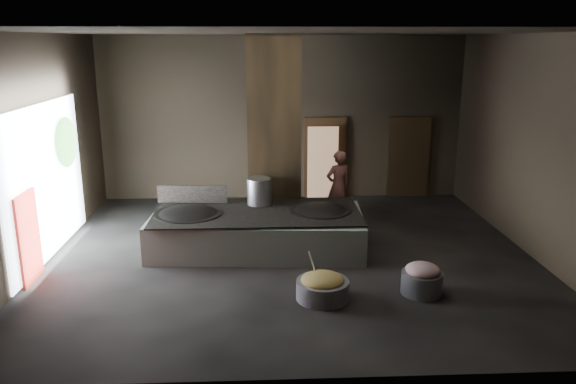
{
  "coord_description": "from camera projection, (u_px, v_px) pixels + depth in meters",
  "views": [
    {
      "loc": [
        -0.59,
        -11.03,
        4.35
      ],
      "look_at": [
        -0.04,
        0.4,
        1.25
      ],
      "focal_mm": 35.0,
      "sensor_mm": 36.0,
      "label": 1
    }
  ],
  "objects": [
    {
      "name": "left_wall",
      "position": [
        34.0,
        151.0,
        10.98
      ],
      "size": [
        0.1,
        9.0,
        4.5
      ],
      "primitive_type": "cube",
      "color": "black",
      "rests_on": "ground"
    },
    {
      "name": "wok_right",
      "position": [
        320.0,
        214.0,
        12.06
      ],
      "size": [
        1.31,
        1.31,
        0.37
      ],
      "primitive_type": "ellipsoid",
      "color": "black",
      "rests_on": "hearth_platform"
    },
    {
      "name": "ladle",
      "position": [
        313.0,
        266.0,
        9.77
      ],
      "size": [
        0.22,
        0.32,
        0.65
      ],
      "primitive_type": "cylinder",
      "rotation": [
        0.49,
        0.0,
        -0.58
      ],
      "color": "#B8BAC0",
      "rests_on": "veg_basin"
    },
    {
      "name": "platform_cap",
      "position": [
        257.0,
        212.0,
        11.93
      ],
      "size": [
        4.37,
        2.1,
        0.03
      ],
      "primitive_type": "cube",
      "color": "black",
      "rests_on": "hearth_platform"
    },
    {
      "name": "back_wall",
      "position": [
        282.0,
        118.0,
        15.6
      ],
      "size": [
        10.0,
        0.1,
        4.5
      ],
      "primitive_type": "cube",
      "color": "black",
      "rests_on": "ground"
    },
    {
      "name": "pillar",
      "position": [
        274.0,
        134.0,
        13.03
      ],
      "size": [
        1.2,
        1.2,
        4.5
      ],
      "primitive_type": "cube",
      "color": "black",
      "rests_on": "ground"
    },
    {
      "name": "ceiling",
      "position": [
        291.0,
        29.0,
        10.61
      ],
      "size": [
        10.0,
        9.0,
        0.1
      ],
      "primitive_type": "cube",
      "color": "black",
      "rests_on": "back_wall"
    },
    {
      "name": "doorway_far",
      "position": [
        409.0,
        158.0,
        15.97
      ],
      "size": [
        1.18,
        0.08,
        2.38
      ],
      "primitive_type": "cube",
      "color": "black",
      "rests_on": "ground"
    },
    {
      "name": "tree_silhouette",
      "position": [
        66.0,
        142.0,
        12.25
      ],
      "size": [
        0.28,
        1.1,
        1.1
      ],
      "primitive_type": "ellipsoid",
      "color": "#194714",
      "rests_on": "left_opening"
    },
    {
      "name": "pavilion_sliver",
      "position": [
        29.0,
        238.0,
        10.29
      ],
      "size": [
        0.05,
        0.9,
        1.7
      ],
      "primitive_type": "cube",
      "color": "maroon",
      "rests_on": "ground"
    },
    {
      "name": "doorway_near",
      "position": [
        325.0,
        159.0,
        15.86
      ],
      "size": [
        1.18,
        0.08,
        2.38
      ],
      "primitive_type": "cube",
      "color": "black",
      "rests_on": "ground"
    },
    {
      "name": "wok_left",
      "position": [
        188.0,
        217.0,
        11.83
      ],
      "size": [
        1.41,
        1.41,
        0.39
      ],
      "primitive_type": "ellipsoid",
      "color": "black",
      "rests_on": "hearth_platform"
    },
    {
      "name": "meat_fill",
      "position": [
        423.0,
        270.0,
        9.87
      ],
      "size": [
        0.6,
        0.6,
        0.23
      ],
      "primitive_type": "ellipsoid",
      "color": "#AC676A",
      "rests_on": "meat_basin"
    },
    {
      "name": "veg_basin",
      "position": [
        323.0,
        290.0,
        9.73
      ],
      "size": [
        1.04,
        1.04,
        0.34
      ],
      "primitive_type": "cylinder",
      "rotation": [
        0.0,
        0.0,
        -0.14
      ],
      "color": "slate",
      "rests_on": "ground"
    },
    {
      "name": "left_opening",
      "position": [
        46.0,
        181.0,
        11.34
      ],
      "size": [
        0.04,
        4.2,
        3.1
      ],
      "primitive_type": "cube",
      "color": "white",
      "rests_on": "ground"
    },
    {
      "name": "stock_pot",
      "position": [
        259.0,
        191.0,
        12.38
      ],
      "size": [
        0.54,
        0.54,
        0.58
      ],
      "primitive_type": "cylinder",
      "color": "#B8BAC0",
      "rests_on": "hearth_platform"
    },
    {
      "name": "floor",
      "position": [
        291.0,
        256.0,
        11.81
      ],
      "size": [
        10.0,
        9.0,
        0.1
      ],
      "primitive_type": "cube",
      "color": "black",
      "rests_on": "ground"
    },
    {
      "name": "doorway_far_glow",
      "position": [
        411.0,
        160.0,
        16.06
      ],
      "size": [
        0.81,
        0.04,
        1.92
      ],
      "primitive_type": "cube",
      "color": "#8C6647",
      "rests_on": "ground"
    },
    {
      "name": "meat_basin",
      "position": [
        422.0,
        283.0,
        9.93
      ],
      "size": [
        0.8,
        0.8,
        0.4
      ],
      "primitive_type": "cylinder",
      "rotation": [
        0.0,
        0.0,
        0.11
      ],
      "color": "slate",
      "rests_on": "ground"
    },
    {
      "name": "wok_left_rim",
      "position": [
        188.0,
        214.0,
        11.81
      ],
      "size": [
        1.44,
        1.44,
        0.05
      ],
      "primitive_type": "cylinder",
      "color": "black",
      "rests_on": "hearth_platform"
    },
    {
      "name": "hearth_platform",
      "position": [
        257.0,
        231.0,
        12.04
      ],
      "size": [
        4.6,
        2.43,
        0.78
      ],
      "primitive_type": "cube",
      "rotation": [
        0.0,
        0.0,
        -0.07
      ],
      "color": "#A2B4A2",
      "rests_on": "ground"
    },
    {
      "name": "doorway_near_glow",
      "position": [
        323.0,
        163.0,
        15.67
      ],
      "size": [
        0.85,
        0.04,
        2.02
      ],
      "primitive_type": "cube",
      "color": "#8C6647",
      "rests_on": "ground"
    },
    {
      "name": "splash_guard",
      "position": [
        192.0,
        194.0,
        12.53
      ],
      "size": [
        1.55,
        0.16,
        0.39
      ],
      "primitive_type": "cube",
      "rotation": [
        0.0,
        0.0,
        -0.07
      ],
      "color": "black",
      "rests_on": "hearth_platform"
    },
    {
      "name": "cook",
      "position": [
        338.0,
        186.0,
        13.76
      ],
      "size": [
        0.76,
        0.63,
        1.78
      ],
      "primitive_type": "imported",
      "rotation": [
        0.0,
        0.0,
        3.52
      ],
      "color": "#99584E",
      "rests_on": "ground"
    },
    {
      "name": "wok_right_rim",
      "position": [
        320.0,
        210.0,
        12.04
      ],
      "size": [
        1.34,
        1.34,
        0.05
      ],
      "primitive_type": "cylinder",
      "color": "black",
      "rests_on": "hearth_platform"
    },
    {
      "name": "right_wall",
      "position": [
        538.0,
        147.0,
        11.45
      ],
      "size": [
        0.1,
        9.0,
        4.5
      ],
      "primitive_type": "cube",
      "color": "black",
      "rests_on": "ground"
    },
    {
      "name": "veg_fill",
      "position": [
        323.0,
        280.0,
        9.68
      ],
      "size": [
        0.75,
        0.75,
        0.23
      ],
      "primitive_type": "ellipsoid",
      "color": "olive",
      "rests_on": "veg_basin"
    },
    {
      "name": "front_wall",
      "position": [
        311.0,
        219.0,
        6.83
      ],
      "size": [
        10.0,
        0.1,
        4.5
      ],
      "primitive_type": "cube",
      "color": "black",
      "rests_on": "ground"
    }
  ]
}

